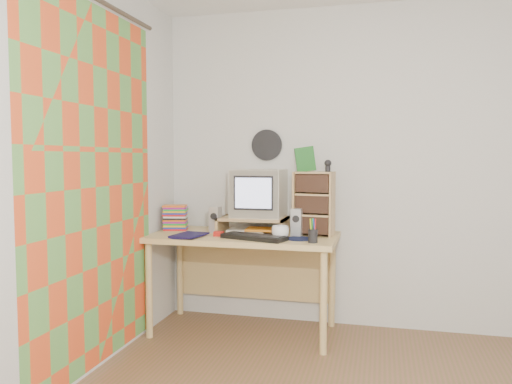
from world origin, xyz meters
The scene contains 20 objects.
back_wall centered at (0.00, 1.75, 1.25)m, with size 3.50×3.50×0.00m, color silver.
left_wall centered at (-1.75, 0.00, 1.25)m, with size 3.50×3.50×0.00m, color silver.
curtain centered at (-1.71, 0.48, 1.15)m, with size 2.20×2.20×0.00m, color #E44D20.
wall_disc centered at (-0.93, 1.73, 1.43)m, with size 0.25×0.25×0.02m, color black.
desk centered at (-1.03, 1.44, 0.62)m, with size 1.40×0.70×0.75m.
monitor_riser centered at (-0.98, 1.48, 0.84)m, with size 0.52×0.30×0.12m.
crt_monitor centered at (-0.95, 1.53, 1.05)m, with size 0.39×0.39×0.37m, color beige.
speaker_left centered at (-1.26, 1.41, 0.85)m, with size 0.08×0.08×0.20m, color #B5B6BA.
speaker_right centered at (-0.63, 1.40, 0.85)m, with size 0.08×0.08×0.20m, color #B5B6BA.
keyboard centered at (-0.90, 1.18, 0.77)m, with size 0.47×0.16×0.03m, color black.
dvd_stack centered at (-1.62, 1.48, 0.88)m, with size 0.18×0.13×0.26m, color brown, non-canonical shape.
cd_rack centered at (-0.51, 1.47, 0.99)m, with size 0.29×0.15×0.48m, color tan.
mug centered at (-0.71, 1.22, 0.80)m, with size 0.12×0.12×0.10m, color white.
diary centered at (-1.48, 1.18, 0.77)m, with size 0.24×0.18×0.05m, color #15103E.
mousepad centered at (-0.59, 1.28, 0.75)m, with size 0.21×0.21×0.00m, color black.
pen_cup centered at (-0.47, 1.14, 0.81)m, with size 0.06×0.06×0.13m, color black, non-canonical shape.
papers centered at (-0.97, 1.47, 0.77)m, with size 0.28×0.21×0.04m, color white, non-canonical shape.
red_box centered at (-1.18, 1.26, 0.77)m, with size 0.07×0.04×0.04m, color red.
game_box centered at (-0.58, 1.48, 1.32)m, with size 0.14×0.03×0.18m, color #1B5E1E.
webcam centered at (-0.41, 1.44, 1.27)m, with size 0.05×0.05×0.09m, color black, non-canonical shape.
Camera 1 is at (-0.02, -2.21, 1.33)m, focal length 35.00 mm.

